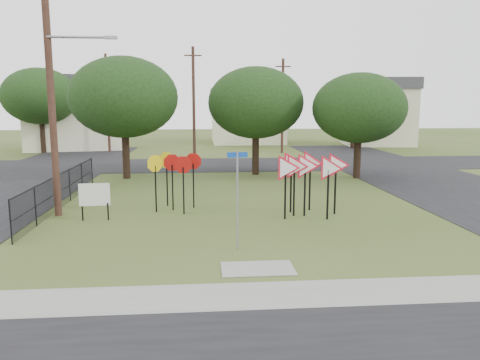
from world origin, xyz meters
The scene contains 23 objects.
ground centered at (0.00, 0.00, 0.00)m, with size 140.00×140.00×0.00m, color #374A1B.
sidewalk centered at (0.00, -4.20, 0.01)m, with size 30.00×1.60×0.02m, color gray.
planting_strip centered at (0.00, -5.40, 0.01)m, with size 30.00×0.80×0.02m, color #374A1B.
street_right centered at (12.00, 10.00, 0.01)m, with size 8.00×50.00×0.02m, color black.
street_far centered at (0.00, 20.00, 0.01)m, with size 60.00×8.00×0.02m, color black.
curb_pad centered at (0.00, -2.40, 0.01)m, with size 2.00×1.20×0.02m, color gray.
street_name_sign centered at (-0.41, -0.61, 1.74)m, with size 0.63×0.10×3.04m.
stop_sign_cluster centered at (-2.64, 5.12, 1.79)m, with size 2.24×1.88×2.41m.
yield_sign_cluster centered at (2.75, 3.69, 1.90)m, with size 3.33×2.26×2.59m.
info_board centered at (-5.62, 3.53, 0.97)m, with size 1.17×0.13×1.46m.
utility_pole_main centered at (-7.24, 4.50, 5.21)m, with size 3.55×0.33×10.00m.
far_pole_a centered at (-2.00, 24.00, 4.60)m, with size 1.40×0.24×9.00m.
far_pole_b centered at (6.00, 28.00, 4.35)m, with size 1.40×0.24×8.50m.
far_pole_c centered at (-10.00, 30.00, 4.60)m, with size 1.40×0.24×9.00m.
fence_run centered at (-7.60, 6.25, 0.78)m, with size 0.05×11.55×1.50m.
house_left centered at (-14.00, 34.00, 3.65)m, with size 10.58×8.88×7.20m.
house_mid centered at (4.00, 40.00, 3.15)m, with size 8.40×8.40×6.20m.
house_right centered at (18.00, 36.00, 3.65)m, with size 8.30×8.30×7.20m.
tree_near_left centered at (-6.00, 14.00, 4.86)m, with size 6.40×6.40×7.27m.
tree_near_mid centered at (2.00, 15.00, 4.54)m, with size 6.00×6.00×6.80m.
tree_near_right centered at (8.00, 13.00, 4.22)m, with size 5.60×5.60×6.33m.
tree_far_left centered at (-16.00, 30.00, 5.17)m, with size 6.80×6.80×7.73m.
tree_far_right centered at (14.00, 32.00, 4.54)m, with size 6.00×6.00×6.80m.
Camera 1 is at (-1.53, -14.57, 4.47)m, focal length 35.00 mm.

